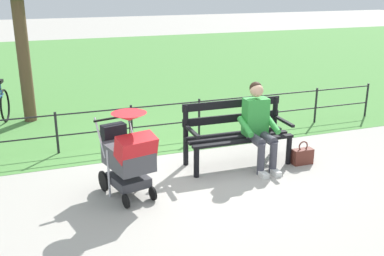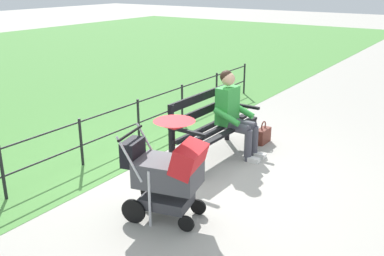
% 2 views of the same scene
% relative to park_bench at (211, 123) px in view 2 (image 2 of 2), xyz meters
% --- Properties ---
extents(ground_plane, '(60.00, 60.00, 0.00)m').
position_rel_park_bench_xyz_m(ground_plane, '(0.70, 0.12, -0.53)').
color(ground_plane, '#ADA89E').
extents(park_bench, '(1.61, 0.62, 0.96)m').
position_rel_park_bench_xyz_m(park_bench, '(0.00, 0.00, 0.00)').
color(park_bench, black).
rests_on(park_bench, ground).
extents(person_on_bench, '(0.54, 0.74, 1.28)m').
position_rel_park_bench_xyz_m(person_on_bench, '(-0.26, 0.22, 0.15)').
color(person_on_bench, '#42424C').
rests_on(person_on_bench, ground).
extents(stroller, '(0.69, 0.97, 1.15)m').
position_rel_park_bench_xyz_m(stroller, '(1.78, 0.56, 0.07)').
color(stroller, black).
rests_on(stroller, ground).
extents(handbag, '(0.32, 0.14, 0.37)m').
position_rel_park_bench_xyz_m(handbag, '(-0.95, 0.40, -0.40)').
color(handbag, brown).
rests_on(handbag, ground).
extents(park_fence, '(8.62, 0.04, 0.70)m').
position_rel_park_bench_xyz_m(park_fence, '(0.21, -1.34, -0.10)').
color(park_fence, black).
rests_on(park_fence, ground).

